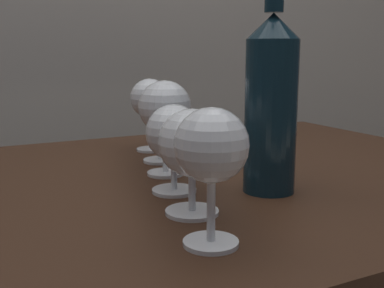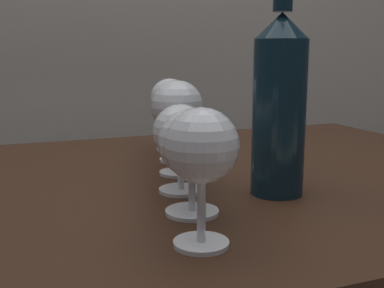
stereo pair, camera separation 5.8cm
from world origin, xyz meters
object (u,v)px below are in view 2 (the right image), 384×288
object	(u,v)px
wine_glass_rose	(177,109)
wine_bottle	(279,101)
wine_glass_merlot	(170,99)
wine_glass_amber	(176,109)
wine_glass_chardonnay	(181,135)
wine_glass_port	(192,146)
wine_glass_white	(202,150)

from	to	relation	value
wine_glass_rose	wine_bottle	distance (m)	0.18
wine_glass_merlot	wine_glass_rose	bearing A→B (deg)	-105.17
wine_glass_rose	wine_glass_amber	world-z (taller)	wine_glass_rose
wine_glass_chardonnay	wine_bottle	xyz separation A→B (m)	(0.12, -0.06, 0.05)
wine_glass_port	wine_glass_rose	bearing A→B (deg)	75.66
wine_glass_rose	wine_glass_white	bearing A→B (deg)	-104.82
wine_glass_chardonnay	wine_glass_merlot	world-z (taller)	wine_glass_merlot
wine_bottle	wine_glass_port	bearing A→B (deg)	-165.16
wine_glass_chardonnay	wine_glass_port	bearing A→B (deg)	-101.69
wine_glass_chardonnay	wine_bottle	bearing A→B (deg)	-24.47
wine_glass_port	wine_bottle	size ratio (longest dim) A/B	0.40
wine_glass_white	wine_glass_port	bearing A→B (deg)	74.24
wine_glass_port	wine_bottle	bearing A→B (deg)	14.84
wine_glass_white	wine_bottle	bearing A→B (deg)	38.21
wine_glass_chardonnay	wine_glass_amber	distance (m)	0.20
wine_glass_amber	wine_glass_merlot	world-z (taller)	wine_glass_merlot
wine_glass_chardonnay	wine_glass_rose	size ratio (longest dim) A/B	0.82
wine_glass_port	wine_bottle	xyz separation A→B (m)	(0.14, 0.04, 0.04)
wine_glass_port	wine_glass_merlot	bearing A→B (deg)	75.24
wine_glass_white	wine_glass_amber	bearing A→B (deg)	74.50
wine_glass_amber	wine_glass_port	bearing A→B (deg)	-105.42
wine_glass_chardonnay	wine_glass_amber	bearing A→B (deg)	72.75
wine_glass_amber	wine_glass_rose	bearing A→B (deg)	-107.65
wine_glass_white	wine_glass_merlot	size ratio (longest dim) A/B	0.99
wine_glass_white	wine_glass_port	world-z (taller)	wine_glass_white
wine_glass_chardonnay	wine_bottle	world-z (taller)	wine_bottle
wine_glass_merlot	wine_bottle	xyz separation A→B (m)	(0.04, -0.34, 0.03)
wine_glass_amber	wine_glass_merlot	bearing A→B (deg)	77.12
wine_glass_chardonnay	wine_glass_merlot	bearing A→B (deg)	74.25
wine_glass_merlot	wine_bottle	bearing A→B (deg)	-82.86
wine_glass_white	wine_bottle	size ratio (longest dim) A/B	0.44
wine_glass_chardonnay	wine_glass_rose	world-z (taller)	wine_glass_rose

